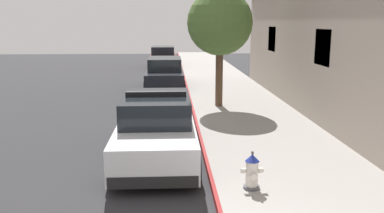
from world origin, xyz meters
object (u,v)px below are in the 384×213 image
Objects in this scene: parked_car_dark_far at (163,57)px; fire_hydrant at (252,172)px; parked_car_silver_ahead at (165,74)px; police_cruiser at (157,129)px; street_tree at (220,23)px.

parked_car_dark_far is 6.37× the size of fire_hydrant.
parked_car_silver_ahead and parked_car_dark_far have the same top height.
fire_hydrant is (1.92, -2.43, -0.25)m from police_cruiser.
parked_car_dark_far is (-0.17, 20.87, -0.00)m from police_cruiser.
street_tree reaches higher than parked_car_silver_ahead.
street_tree reaches higher than fire_hydrant.
fire_hydrant is 8.60m from street_tree.
police_cruiser is 1.10× the size of street_tree.
fire_hydrant is (1.84, -13.41, -0.24)m from parked_car_silver_ahead.
street_tree is (2.15, -5.29, 2.56)m from parked_car_silver_ahead.
parked_car_silver_ahead is 9.89m from parked_car_dark_far.
street_tree reaches higher than parked_car_dark_far.
police_cruiser is 20.87m from parked_car_dark_far.
parked_car_silver_ahead is 1.00× the size of parked_car_dark_far.
parked_car_dark_far is at bearing 91.45° from parked_car_silver_ahead.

